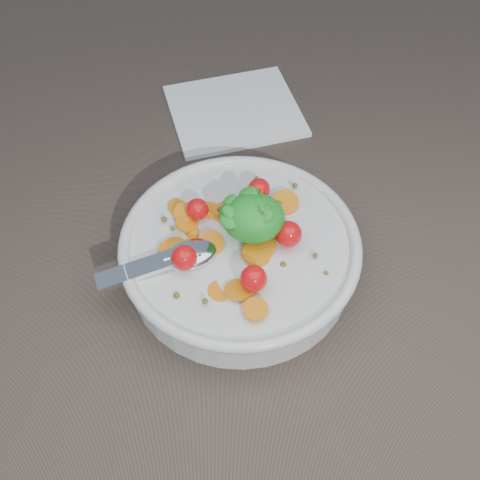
{
  "coord_description": "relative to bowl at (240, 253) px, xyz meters",
  "views": [
    {
      "loc": [
        -0.02,
        -0.36,
        0.53
      ],
      "look_at": [
        -0.01,
        0.01,
        0.05
      ],
      "focal_mm": 45.0,
      "sensor_mm": 36.0,
      "label": 1
    }
  ],
  "objects": [
    {
      "name": "bowl",
      "position": [
        0.0,
        0.0,
        0.0
      ],
      "size": [
        0.27,
        0.25,
        0.1
      ],
      "color": "silver",
      "rests_on": "ground"
    },
    {
      "name": "ground",
      "position": [
        0.01,
        -0.01,
        -0.03
      ],
      "size": [
        6.0,
        6.0,
        0.0
      ],
      "primitive_type": "plane",
      "color": "brown",
      "rests_on": "ground"
    },
    {
      "name": "napkin",
      "position": [
        -0.0,
        0.25,
        -0.03
      ],
      "size": [
        0.2,
        0.18,
        0.01
      ],
      "primitive_type": "cube",
      "rotation": [
        0.0,
        0.0,
        0.25
      ],
      "color": "white",
      "rests_on": "ground"
    }
  ]
}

